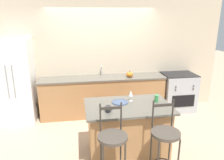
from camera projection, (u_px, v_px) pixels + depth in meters
ground_plane at (105, 120)px, 5.08m from camera, size 18.00×18.00×0.00m
wall_back at (101, 57)px, 5.29m from camera, size 6.00×0.07×2.70m
back_counter at (103, 95)px, 5.27m from camera, size 2.94×0.62×0.94m
sink_faucet at (102, 69)px, 5.27m from camera, size 0.02×0.13×0.22m
kitchen_island at (127, 129)px, 3.75m from camera, size 1.42×0.90×0.90m
refrigerator at (15, 82)px, 4.79m from camera, size 0.77×0.69×1.87m
oven_range at (178, 92)px, 5.51m from camera, size 0.79×0.66×0.94m
bar_stool_near at (113, 144)px, 2.98m from camera, size 0.41×0.41×1.19m
bar_stool_far at (165, 140)px, 3.08m from camera, size 0.41×0.41×1.19m
dinner_plate at (120, 102)px, 3.73m from camera, size 0.28×0.28×0.02m
wine_glass at (131, 94)px, 3.77m from camera, size 0.07×0.07×0.19m
coffee_mug at (108, 109)px, 3.36m from camera, size 0.11×0.08×0.10m
tumbler_cup at (156, 98)px, 3.75m from camera, size 0.07×0.07×0.12m
pumpkin_decoration at (130, 74)px, 5.12m from camera, size 0.16×0.16×0.15m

